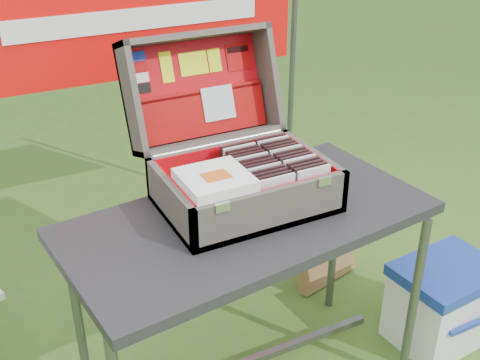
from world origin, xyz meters
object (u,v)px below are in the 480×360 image
suitcase (237,131)px  table (248,306)px  cooler (442,303)px  cardboard_box (324,246)px

suitcase → table: bearing=-100.3°
cooler → cardboard_box: (-0.21, 0.61, 0.00)m
table → cooler: table is taller
suitcase → cardboard_box: (0.67, 0.33, -0.89)m
table → cardboard_box: 0.86m
suitcase → cooler: bearing=-17.6°
suitcase → cardboard_box: bearing=26.5°
suitcase → cardboard_box: suitcase is taller
cooler → cardboard_box: bearing=104.6°
table → cardboard_box: (0.69, 0.47, -0.21)m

